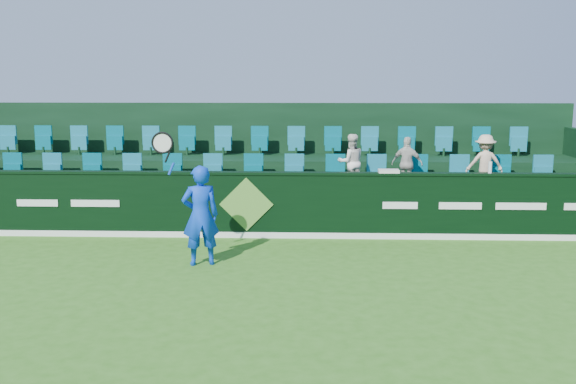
{
  "coord_description": "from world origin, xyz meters",
  "views": [
    {
      "loc": [
        1.3,
        -8.82,
        3.18
      ],
      "look_at": [
        0.88,
        2.8,
        1.15
      ],
      "focal_mm": 40.0,
      "sensor_mm": 36.0,
      "label": 1
    }
  ],
  "objects_px": {
    "tennis_player": "(200,215)",
    "towel": "(389,171)",
    "spectator_right": "(485,163)",
    "spectator_middle": "(407,164)",
    "spectator_left": "(351,162)",
    "drinks_bottle": "(490,167)"
  },
  "relations": [
    {
      "from": "spectator_left",
      "to": "spectator_right",
      "type": "xyz_separation_m",
      "value": [
        2.89,
        0.0,
        -0.0
      ]
    },
    {
      "from": "towel",
      "to": "drinks_bottle",
      "type": "height_order",
      "value": "drinks_bottle"
    },
    {
      "from": "spectator_right",
      "to": "towel",
      "type": "bearing_deg",
      "value": 28.35
    },
    {
      "from": "tennis_player",
      "to": "towel",
      "type": "bearing_deg",
      "value": 30.39
    },
    {
      "from": "tennis_player",
      "to": "drinks_bottle",
      "type": "xyz_separation_m",
      "value": [
        5.49,
        2.04,
        0.58
      ]
    },
    {
      "from": "spectator_middle",
      "to": "drinks_bottle",
      "type": "distance_m",
      "value": 1.86
    },
    {
      "from": "tennis_player",
      "to": "spectator_right",
      "type": "relative_size",
      "value": 1.95
    },
    {
      "from": "spectator_middle",
      "to": "spectator_right",
      "type": "xyz_separation_m",
      "value": [
        1.67,
        0.0,
        0.03
      ]
    },
    {
      "from": "towel",
      "to": "drinks_bottle",
      "type": "relative_size",
      "value": 1.76
    },
    {
      "from": "spectator_left",
      "to": "spectator_right",
      "type": "height_order",
      "value": "spectator_left"
    },
    {
      "from": "spectator_middle",
      "to": "spectator_right",
      "type": "bearing_deg",
      "value": -156.76
    },
    {
      "from": "tennis_player",
      "to": "spectator_right",
      "type": "distance_m",
      "value": 6.52
    },
    {
      "from": "spectator_right",
      "to": "spectator_middle",
      "type": "bearing_deg",
      "value": 1.43
    },
    {
      "from": "spectator_left",
      "to": "spectator_right",
      "type": "bearing_deg",
      "value": 167.61
    },
    {
      "from": "tennis_player",
      "to": "spectator_middle",
      "type": "xyz_separation_m",
      "value": [
        4.01,
        3.16,
        0.5
      ]
    },
    {
      "from": "spectator_left",
      "to": "spectator_middle",
      "type": "xyz_separation_m",
      "value": [
        1.22,
        0.0,
        -0.03
      ]
    },
    {
      "from": "tennis_player",
      "to": "spectator_right",
      "type": "xyz_separation_m",
      "value": [
        5.68,
        3.16,
        0.52
      ]
    },
    {
      "from": "spectator_left",
      "to": "spectator_right",
      "type": "relative_size",
      "value": 1.01
    },
    {
      "from": "tennis_player",
      "to": "spectator_left",
      "type": "xyz_separation_m",
      "value": [
        2.79,
        3.16,
        0.53
      ]
    },
    {
      "from": "tennis_player",
      "to": "spectator_left",
      "type": "relative_size",
      "value": 1.94
    },
    {
      "from": "tennis_player",
      "to": "spectator_middle",
      "type": "height_order",
      "value": "tennis_player"
    },
    {
      "from": "spectator_left",
      "to": "towel",
      "type": "xyz_separation_m",
      "value": [
        0.69,
        -1.12,
        -0.04
      ]
    }
  ]
}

